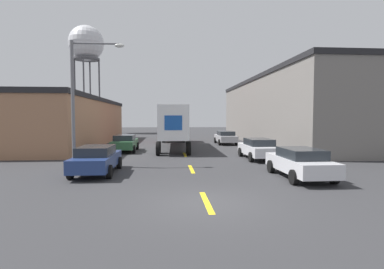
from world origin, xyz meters
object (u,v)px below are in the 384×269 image
object	(u,v)px
parked_car_left_near	(97,159)
parked_car_right_far	(226,137)
parked_car_left_far	(125,143)
parked_car_right_near	(300,162)
semi_truck	(174,123)
water_tower	(86,44)
parked_car_right_mid	(258,148)
street_lamp	(80,92)

from	to	relation	value
parked_car_left_near	parked_car_right_far	bearing A→B (deg)	58.90
parked_car_left_far	parked_car_right_near	bearing A→B (deg)	-50.61
parked_car_right_far	parked_car_left_near	bearing A→B (deg)	-121.10
semi_truck	water_tower	size ratio (longest dim) A/B	0.78
parked_car_right_far	parked_car_left_near	world-z (taller)	same
parked_car_right_mid	parked_car_left_near	bearing A→B (deg)	-154.98
water_tower	parked_car_right_far	bearing A→B (deg)	-50.08
street_lamp	water_tower	bearing A→B (deg)	104.05
semi_truck	water_tower	xyz separation A→B (m)	(-15.33, 27.59, 13.89)
parked_car_right_mid	street_lamp	world-z (taller)	street_lamp
parked_car_left_far	semi_truck	bearing A→B (deg)	41.69
parked_car_right_near	semi_truck	bearing A→B (deg)	109.83
parked_car_left_far	parked_car_right_near	world-z (taller)	same
parked_car_right_mid	water_tower	xyz separation A→B (m)	(-20.96, 36.72, 15.44)
parked_car_right_near	street_lamp	distance (m)	12.57
water_tower	parked_car_right_near	bearing A→B (deg)	-64.12
water_tower	semi_truck	bearing A→B (deg)	-60.94
semi_truck	water_tower	bearing A→B (deg)	120.21
parked_car_right_far	parked_car_right_mid	size ratio (longest dim) A/B	1.00
parked_car_right_far	street_lamp	size ratio (longest dim) A/B	0.62
parked_car_right_near	water_tower	distance (m)	50.45
parked_car_left_far	parked_car_right_far	world-z (taller)	same
parked_car_right_mid	water_tower	bearing A→B (deg)	119.72
parked_car_right_mid	parked_car_right_near	size ratio (longest dim) A/B	1.00
water_tower	parked_car_left_far	bearing A→B (deg)	-70.35
semi_truck	parked_car_left_near	distance (m)	14.40
parked_car_right_mid	street_lamp	bearing A→B (deg)	-169.27
parked_car_left_far	parked_car_right_mid	xyz separation A→B (m)	(9.79, -5.43, 0.00)
parked_car_right_mid	parked_car_right_near	distance (m)	6.50
semi_truck	parked_car_left_far	bearing A→B (deg)	-137.15
parked_car_right_far	parked_car_right_near	bearing A→B (deg)	-90.00
parked_car_left_near	parked_car_left_far	bearing A→B (deg)	90.00
parked_car_left_far	water_tower	bearing A→B (deg)	109.65
parked_car_right_far	parked_car_right_near	size ratio (longest dim) A/B	1.00
parked_car_left_far	parked_car_right_far	bearing A→B (deg)	32.50
parked_car_right_near	parked_car_right_far	bearing A→B (deg)	90.00
semi_truck	street_lamp	xyz separation A→B (m)	(-5.61, -11.26, 2.01)
parked_car_left_near	water_tower	bearing A→B (deg)	105.14
parked_car_left_far	parked_car_right_mid	distance (m)	11.19
semi_truck	street_lamp	world-z (taller)	street_lamp
parked_car_left_far	parked_car_right_far	size ratio (longest dim) A/B	1.00
street_lamp	parked_car_right_far	bearing A→B (deg)	50.82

